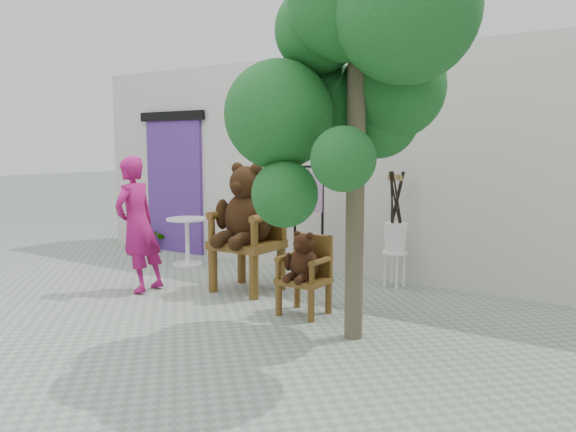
% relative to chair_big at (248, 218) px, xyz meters
% --- Properties ---
extents(ground_plane, '(60.00, 60.00, 0.00)m').
position_rel_chair_big_xyz_m(ground_plane, '(0.41, -1.21, -0.89)').
color(ground_plane, gray).
rests_on(ground_plane, ground).
extents(back_wall, '(9.00, 1.00, 3.00)m').
position_rel_chair_big_xyz_m(back_wall, '(0.41, 1.89, 0.61)').
color(back_wall, beige).
rests_on(back_wall, ground).
extents(doorway, '(1.40, 0.11, 2.33)m').
position_rel_chair_big_xyz_m(doorway, '(-2.59, 1.37, 0.28)').
color(doorway, '#4E2B81').
rests_on(doorway, ground).
extents(chair_big, '(0.74, 0.82, 1.57)m').
position_rel_chair_big_xyz_m(chair_big, '(0.00, 0.00, 0.00)').
color(chair_big, '#4E3310').
rests_on(chair_big, ground).
extents(chair_small, '(0.47, 0.47, 0.88)m').
position_rel_chair_big_xyz_m(chair_small, '(1.10, -0.46, -0.37)').
color(chair_small, '#4E3310').
rests_on(chair_small, ground).
extents(person, '(0.46, 0.64, 1.63)m').
position_rel_chair_big_xyz_m(person, '(-1.11, -0.75, -0.07)').
color(person, '#A21460').
rests_on(person, ground).
extents(cafe_table, '(0.60, 0.60, 0.70)m').
position_rel_chair_big_xyz_m(cafe_table, '(-1.66, 0.67, -0.45)').
color(cafe_table, white).
rests_on(cafe_table, ground).
extents(display_stand, '(0.55, 0.49, 1.51)m').
position_rel_chair_big_xyz_m(display_stand, '(0.40, 0.76, -0.30)').
color(display_stand, black).
rests_on(display_stand, ground).
extents(stool_bucket, '(0.32, 0.32, 1.45)m').
position_rel_chair_big_xyz_m(stool_bucket, '(1.43, 1.14, -0.25)').
color(stool_bucket, white).
rests_on(stool_bucket, ground).
extents(tree, '(2.20, 1.81, 3.45)m').
position_rel_chair_big_xyz_m(tree, '(1.85, -0.90, 1.52)').
color(tree, '#423927').
rests_on(tree, ground).
extents(potted_plant, '(0.47, 0.42, 0.47)m').
position_rel_chair_big_xyz_m(potted_plant, '(-2.99, 1.14, -0.65)').
color(potted_plant, '#113F1B').
rests_on(potted_plant, ground).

